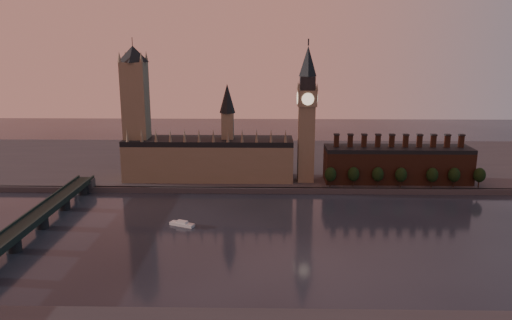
{
  "coord_description": "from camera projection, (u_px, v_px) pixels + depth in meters",
  "views": [
    {
      "loc": [
        -20.75,
        -262.27,
        109.35
      ],
      "look_at": [
        -27.02,
        55.0,
        33.45
      ],
      "focal_mm": 35.0,
      "sensor_mm": 36.0,
      "label": 1
    }
  ],
  "objects": [
    {
      "name": "palace_of_westminster",
      "position": [
        210.0,
        157.0,
        388.01
      ],
      "size": [
        130.0,
        30.3,
        74.0
      ],
      "color": "#7A6B57",
      "rests_on": "north_bank"
    },
    {
      "name": "embankment_tree_5",
      "position": [
        454.0,
        175.0,
        366.41
      ],
      "size": [
        8.6,
        8.6,
        14.88
      ],
      "color": "black",
      "rests_on": "north_bank"
    },
    {
      "name": "embankment_tree_4",
      "position": [
        432.0,
        175.0,
        366.18
      ],
      "size": [
        8.6,
        8.6,
        14.88
      ],
      "color": "black",
      "rests_on": "north_bank"
    },
    {
      "name": "westminster_bridge",
      "position": [
        25.0,
        228.0,
        278.69
      ],
      "size": [
        14.0,
        200.0,
        11.55
      ],
      "color": "black",
      "rests_on": "ground"
    },
    {
      "name": "big_ben",
      "position": [
        307.0,
        113.0,
        373.61
      ],
      "size": [
        15.0,
        15.0,
        107.0
      ],
      "color": "#7A6B57",
      "rests_on": "north_bank"
    },
    {
      "name": "embankment_tree_3",
      "position": [
        401.0,
        175.0,
        366.55
      ],
      "size": [
        8.6,
        8.6,
        14.88
      ],
      "color": "black",
      "rests_on": "north_bank"
    },
    {
      "name": "victoria_tower",
      "position": [
        136.0,
        109.0,
        380.45
      ],
      "size": [
        24.0,
        24.0,
        108.0
      ],
      "color": "#7A6B57",
      "rests_on": "north_bank"
    },
    {
      "name": "river_boat",
      "position": [
        182.0,
        224.0,
        302.72
      ],
      "size": [
        16.1,
        10.36,
        3.12
      ],
      "rotation": [
        0.0,
        0.0,
        -0.41
      ],
      "color": "silver",
      "rests_on": "ground"
    },
    {
      "name": "embankment_tree_2",
      "position": [
        378.0,
        174.0,
        367.96
      ],
      "size": [
        8.6,
        8.6,
        14.88
      ],
      "color": "black",
      "rests_on": "north_bank"
    },
    {
      "name": "embankment_tree_1",
      "position": [
        353.0,
        174.0,
        368.4
      ],
      "size": [
        8.6,
        8.6,
        14.88
      ],
      "color": "black",
      "rests_on": "north_bank"
    },
    {
      "name": "embankment_tree_0",
      "position": [
        330.0,
        174.0,
        367.63
      ],
      "size": [
        8.6,
        8.6,
        14.88
      ],
      "color": "black",
      "rests_on": "north_bank"
    },
    {
      "name": "north_bank",
      "position": [
        288.0,
        162.0,
        452.72
      ],
      "size": [
        900.0,
        182.0,
        4.0
      ],
      "color": "#414146",
      "rests_on": "ground"
    },
    {
      "name": "embankment_tree_6",
      "position": [
        480.0,
        175.0,
        365.75
      ],
      "size": [
        8.6,
        8.6,
        14.88
      ],
      "color": "black",
      "rests_on": "north_bank"
    },
    {
      "name": "chimney_block",
      "position": [
        397.0,
        164.0,
        381.34
      ],
      "size": [
        110.0,
        25.0,
        37.0
      ],
      "color": "#4D2C1D",
      "rests_on": "north_bank"
    },
    {
      "name": "ground",
      "position": [
        302.0,
        241.0,
        280.06
      ],
      "size": [
        900.0,
        900.0,
        0.0
      ],
      "primitive_type": "plane",
      "color": "black",
      "rests_on": "ground"
    }
  ]
}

